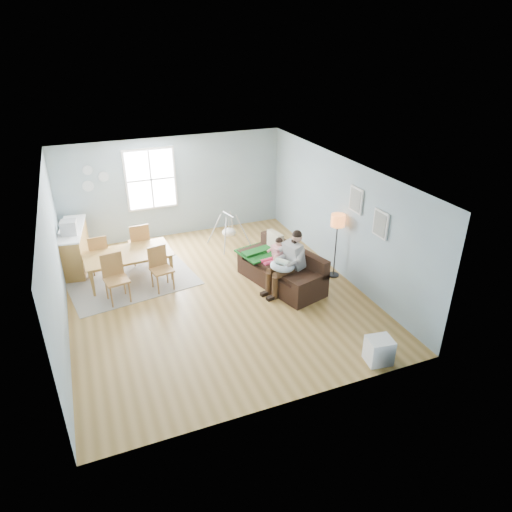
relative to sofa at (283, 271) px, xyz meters
name	(u,v)px	position (x,y,z in m)	size (l,w,h in m)	color
room	(210,186)	(-1.56, 0.13, 2.12)	(8.40, 9.40, 3.90)	olive
window	(151,179)	(-2.16, 3.59, 1.35)	(1.32, 0.08, 1.62)	silver
pictures	(368,212)	(1.41, -0.92, 1.55)	(0.05, 1.34, 0.74)	silver
wall_plates	(93,178)	(-3.56, 3.60, 1.53)	(0.67, 0.02, 0.66)	#A4BAC5
sofa	(283,271)	(0.00, 0.00, 0.00)	(1.43, 2.26, 0.85)	black
green_throw	(261,252)	(-0.27, 0.65, 0.24)	(0.96, 0.83, 0.04)	#166118
beige_pillow	(275,242)	(0.06, 0.59, 0.46)	(0.13, 0.48, 0.48)	beige
father	(288,261)	(-0.04, -0.32, 0.43)	(1.03, 0.59, 1.38)	#99999C
nursing_pillow	(282,266)	(-0.20, -0.37, 0.35)	(0.52, 0.52, 0.14)	silver
infant	(281,261)	(-0.21, -0.33, 0.45)	(0.29, 0.38, 0.14)	white
toddler	(275,253)	(-0.13, 0.17, 0.41)	(0.55, 0.31, 0.84)	white
floor_lamp	(337,226)	(1.24, -0.12, 0.95)	(0.30, 0.30, 1.51)	black
storage_cube	(379,350)	(0.37, -3.07, -0.07)	(0.47, 0.43, 0.47)	white
rug	(131,279)	(-3.16, 1.43, -0.29)	(2.72, 2.07, 0.01)	gray
dining_table	(130,267)	(-3.16, 1.43, 0.04)	(1.90, 1.06, 0.67)	olive
chair_sw	(115,274)	(-3.54, 0.70, 0.30)	(0.54, 0.54, 1.03)	brown
chair_se	(160,265)	(-2.57, 0.84, 0.25)	(0.51, 0.51, 0.97)	brown
chair_nw	(98,252)	(-3.75, 2.02, 0.25)	(0.46, 0.46, 0.97)	brown
chair_ne	(140,241)	(-2.79, 2.16, 0.31)	(0.50, 0.50, 1.05)	brown
counter	(75,247)	(-4.26, 2.61, 0.20)	(0.75, 1.82, 0.99)	olive
monitor	(69,227)	(-4.29, 2.28, 0.85)	(0.38, 0.37, 0.32)	#ADADB2
baby_swing	(229,232)	(-0.47, 2.34, 0.10)	(1.04, 1.05, 0.89)	#ADADB2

